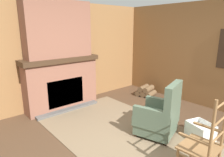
# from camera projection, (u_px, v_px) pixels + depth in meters

# --- Properties ---
(ground_plane) EXTENTS (14.00, 14.00, 0.00)m
(ground_plane) POSITION_uv_depth(u_px,v_px,m) (137.00, 153.00, 3.19)
(ground_plane) COLOR #4C3523
(wood_panel_wall_left) EXTENTS (0.06, 6.09, 2.57)m
(wood_panel_wall_left) POSITION_uv_depth(u_px,v_px,m) (55.00, 55.00, 4.91)
(wood_panel_wall_left) COLOR olive
(wood_panel_wall_left) RESTS_ON ground
(wood_panel_wall_back) EXTENTS (6.09, 0.09, 2.57)m
(wood_panel_wall_back) POSITION_uv_depth(u_px,v_px,m) (220.00, 57.00, 4.62)
(wood_panel_wall_back) COLOR olive
(wood_panel_wall_back) RESTS_ON ground
(fireplace_hearth) EXTENTS (0.66, 1.86, 1.27)m
(fireplace_hearth) POSITION_uv_depth(u_px,v_px,m) (62.00, 83.00, 4.87)
(fireplace_hearth) COLOR brown
(fireplace_hearth) RESTS_ON ground
(chimney_breast) EXTENTS (0.39, 1.55, 1.28)m
(chimney_breast) POSITION_uv_depth(u_px,v_px,m) (58.00, 29.00, 4.56)
(chimney_breast) COLOR brown
(chimney_breast) RESTS_ON fireplace_hearth
(area_rug) EXTENTS (3.49, 2.11, 0.01)m
(area_rug) POSITION_uv_depth(u_px,v_px,m) (122.00, 132.00, 3.83)
(area_rug) COLOR #7A664C
(area_rug) RESTS_ON ground
(armchair) EXTENTS (0.84, 0.84, 1.04)m
(armchair) POSITION_uv_depth(u_px,v_px,m) (159.00, 117.00, 3.64)
(armchair) COLOR #516651
(armchair) RESTS_ON ground
(rocking_chair) EXTENTS (0.82, 0.52, 1.20)m
(rocking_chair) POSITION_uv_depth(u_px,v_px,m) (203.00, 150.00, 2.60)
(rocking_chair) COLOR olive
(rocking_chair) RESTS_ON ground
(firewood_stack) EXTENTS (0.57, 0.55, 0.30)m
(firewood_stack) POSITION_uv_depth(u_px,v_px,m) (146.00, 91.00, 5.84)
(firewood_stack) COLOR brown
(firewood_stack) RESTS_ON ground
(laundry_basket) EXTENTS (0.51, 0.46, 0.30)m
(laundry_basket) POSITION_uv_depth(u_px,v_px,m) (200.00, 131.00, 3.58)
(laundry_basket) COLOR white
(laundry_basket) RESTS_ON ground
(oil_lamp_vase) EXTENTS (0.12, 0.12, 0.23)m
(oil_lamp_vase) POSITION_uv_depth(u_px,v_px,m) (37.00, 55.00, 4.41)
(oil_lamp_vase) COLOR silver
(oil_lamp_vase) RESTS_ON fireplace_hearth
(storage_case) EXTENTS (0.17, 0.20, 0.11)m
(storage_case) POSITION_uv_depth(u_px,v_px,m) (74.00, 53.00, 5.01)
(storage_case) COLOR gray
(storage_case) RESTS_ON fireplace_hearth
(decorative_plate_on_mantel) EXTENTS (0.06, 0.22, 0.22)m
(decorative_plate_on_mantel) POSITION_uv_depth(u_px,v_px,m) (54.00, 53.00, 4.68)
(decorative_plate_on_mantel) COLOR gold
(decorative_plate_on_mantel) RESTS_ON fireplace_hearth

